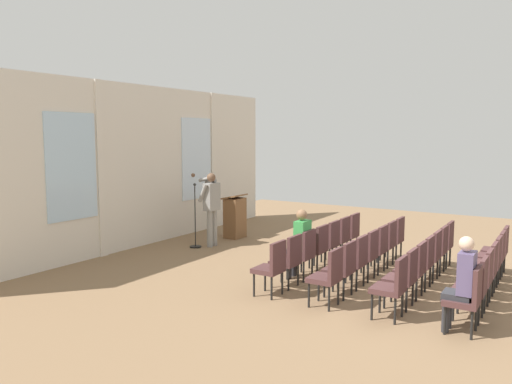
{
  "coord_description": "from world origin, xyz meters",
  "views": [
    {
      "loc": [
        -8.82,
        -1.77,
        2.68
      ],
      "look_at": [
        0.24,
        3.87,
        1.48
      ],
      "focal_mm": 35.22,
      "sensor_mm": 36.0,
      "label": 1
    }
  ],
  "objects": [
    {
      "name": "chair_r2_c6",
      "position": [
        1.75,
        0.28,
        0.53
      ],
      "size": [
        0.46,
        0.44,
        0.94
      ],
      "color": "black",
      "rests_on": "ground"
    },
    {
      "name": "chair_r0_c5",
      "position": [
        1.17,
        2.31,
        0.53
      ],
      "size": [
        0.46,
        0.44,
        0.94
      ],
      "color": "black",
      "rests_on": "ground"
    },
    {
      "name": "chair_r3_c0",
      "position": [
        -1.75,
        -0.73,
        0.53
      ],
      "size": [
        0.46,
        0.44,
        0.94
      ],
      "color": "black",
      "rests_on": "ground"
    },
    {
      "name": "chair_r3_c2",
      "position": [
        -0.58,
        -0.73,
        0.53
      ],
      "size": [
        0.46,
        0.44,
        0.94
      ],
      "color": "black",
      "rests_on": "ground"
    },
    {
      "name": "chair_r1_c3",
      "position": [
        0.0,
        1.3,
        0.53
      ],
      "size": [
        0.46,
        0.44,
        0.94
      ],
      "color": "black",
      "rests_on": "ground"
    },
    {
      "name": "chair_r2_c5",
      "position": [
        1.17,
        0.28,
        0.53
      ],
      "size": [
        0.46,
        0.44,
        0.94
      ],
      "color": "black",
      "rests_on": "ground"
    },
    {
      "name": "chair_r0_c0",
      "position": [
        -1.75,
        2.31,
        0.53
      ],
      "size": [
        0.46,
        0.44,
        0.94
      ],
      "color": "black",
      "rests_on": "ground"
    },
    {
      "name": "chair_r1_c1",
      "position": [
        -1.17,
        1.3,
        0.53
      ],
      "size": [
        0.46,
        0.44,
        0.94
      ],
      "color": "black",
      "rests_on": "ground"
    },
    {
      "name": "chair_r1_c0",
      "position": [
        -1.75,
        1.3,
        0.53
      ],
      "size": [
        0.46,
        0.44,
        0.94
      ],
      "color": "black",
      "rests_on": "ground"
    },
    {
      "name": "mic_stand",
      "position": [
        0.47,
        5.74,
        0.34
      ],
      "size": [
        0.28,
        0.28,
        1.55
      ],
      "color": "black",
      "rests_on": "ground"
    },
    {
      "name": "audience_r0_c2",
      "position": [
        -0.58,
        2.39,
        0.73
      ],
      "size": [
        0.36,
        0.39,
        1.32
      ],
      "color": "#2D2D33",
      "rests_on": "ground"
    },
    {
      "name": "lectern",
      "position": [
        1.92,
        5.57,
        0.55
      ],
      "size": [
        0.6,
        0.48,
        1.16
      ],
      "color": "brown",
      "rests_on": "ground"
    },
    {
      "name": "chair_r0_c4",
      "position": [
        0.58,
        2.31,
        0.53
      ],
      "size": [
        0.46,
        0.44,
        0.94
      ],
      "color": "black",
      "rests_on": "ground"
    },
    {
      "name": "chair_r1_c4",
      "position": [
        0.58,
        1.3,
        0.53
      ],
      "size": [
        0.46,
        0.44,
        0.94
      ],
      "color": "black",
      "rests_on": "ground"
    },
    {
      "name": "rear_partition",
      "position": [
        0.02,
        6.99,
        1.95
      ],
      "size": [
        10.28,
        0.14,
        3.88
      ],
      "color": "silver",
      "rests_on": "ground"
    },
    {
      "name": "chair_r0_c6",
      "position": [
        1.75,
        2.31,
        0.53
      ],
      "size": [
        0.46,
        0.44,
        0.94
      ],
      "color": "black",
      "rests_on": "ground"
    },
    {
      "name": "chair_r1_c6",
      "position": [
        1.75,
        1.3,
        0.53
      ],
      "size": [
        0.46,
        0.44,
        0.94
      ],
      "color": "black",
      "rests_on": "ground"
    },
    {
      "name": "chair_r2_c0",
      "position": [
        -1.75,
        0.28,
        0.53
      ],
      "size": [
        0.46,
        0.44,
        0.94
      ],
      "color": "black",
      "rests_on": "ground"
    },
    {
      "name": "chair_r3_c1",
      "position": [
        -1.17,
        -0.73,
        0.53
      ],
      "size": [
        0.46,
        0.44,
        0.94
      ],
      "color": "black",
      "rests_on": "ground"
    },
    {
      "name": "chair_r0_c3",
      "position": [
        0.0,
        2.31,
        0.53
      ],
      "size": [
        0.46,
        0.44,
        0.94
      ],
      "color": "black",
      "rests_on": "ground"
    },
    {
      "name": "chair_r3_c6",
      "position": [
        1.75,
        -0.73,
        0.53
      ],
      "size": [
        0.46,
        0.44,
        0.94
      ],
      "color": "black",
      "rests_on": "ground"
    },
    {
      "name": "chair_r3_c3",
      "position": [
        0.0,
        -0.73,
        0.53
      ],
      "size": [
        0.46,
        0.44,
        0.94
      ],
      "color": "black",
      "rests_on": "ground"
    },
    {
      "name": "audience_r3_c0",
      "position": [
        -1.75,
        -0.65,
        0.74
      ],
      "size": [
        0.36,
        0.39,
        1.34
      ],
      "color": "#2D2D33",
      "rests_on": "ground"
    },
    {
      "name": "chair_r2_c3",
      "position": [
        0.0,
        0.28,
        0.53
      ],
      "size": [
        0.46,
        0.44,
        0.94
      ],
      "color": "black",
      "rests_on": "ground"
    },
    {
      "name": "chair_r2_c1",
      "position": [
        -1.17,
        0.28,
        0.53
      ],
      "size": [
        0.46,
        0.44,
        0.94
      ],
      "color": "black",
      "rests_on": "ground"
    },
    {
      "name": "chair_r3_c5",
      "position": [
        1.17,
        -0.73,
        0.53
      ],
      "size": [
        0.46,
        0.44,
        0.94
      ],
      "color": "black",
      "rests_on": "ground"
    },
    {
      "name": "chair_r0_c2",
      "position": [
        -0.58,
        2.31,
        0.53
      ],
      "size": [
        0.46,
        0.44,
        0.94
      ],
      "color": "black",
      "rests_on": "ground"
    },
    {
      "name": "speaker",
      "position": [
        0.78,
        5.49,
        1.04
      ],
      "size": [
        0.5,
        0.69,
        1.78
      ],
      "color": "gray",
      "rests_on": "ground"
    },
    {
      "name": "chair_r3_c4",
      "position": [
        0.58,
        -0.73,
        0.53
      ],
      "size": [
        0.46,
        0.44,
        0.94
      ],
      "color": "black",
      "rests_on": "ground"
    },
    {
      "name": "chair_r1_c2",
      "position": [
        -0.58,
        1.3,
        0.53
      ],
      "size": [
        0.46,
        0.44,
        0.94
      ],
      "color": "black",
      "rests_on": "ground"
    },
    {
      "name": "chair_r2_c4",
      "position": [
        0.58,
        0.28,
        0.53
      ],
      "size": [
        0.46,
        0.44,
        0.94
      ],
      "color": "black",
      "rests_on": "ground"
    },
    {
      "name": "chair_r0_c1",
      "position": [
        -1.17,
        2.31,
        0.53
      ],
      "size": [
        0.46,
        0.44,
        0.94
      ],
      "color": "black",
      "rests_on": "ground"
    },
    {
      "name": "ground_plane",
      "position": [
        0.0,
        0.0,
        0.0
      ],
      "size": [
        18.19,
        18.19,
        0.0
      ],
      "primitive_type": "plane",
      "color": "#846647"
    },
    {
      "name": "chair_r2_c2",
      "position": [
        -0.58,
        0.28,
        0.53
      ],
      "size": [
        0.46,
        0.44,
        0.94
      ],
      "color": "black",
      "rests_on": "ground"
    },
    {
      "name": "chair_r1_c5",
      "position": [
        1.17,
        1.3,
        0.53
      ],
      "size": [
        0.46,
        0.44,
        0.94
      ],
      "color": "black",
      "rests_on": "ground"
    }
  ]
}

